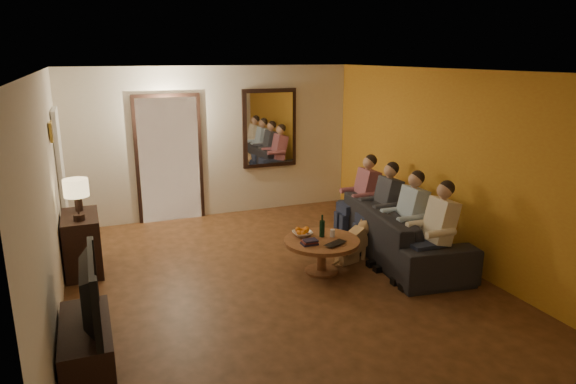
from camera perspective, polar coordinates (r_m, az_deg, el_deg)
name	(u,v)px	position (r m, az deg, el deg)	size (l,w,h in m)	color
floor	(275,279)	(6.65, -1.47, -9.65)	(5.00, 6.00, 0.01)	#412711
ceiling	(273,70)	(6.05, -1.64, 13.35)	(5.00, 6.00, 0.01)	white
back_wall	(215,142)	(9.04, -8.14, 5.48)	(5.00, 0.02, 2.60)	beige
front_wall	(424,277)	(3.69, 14.90, -9.06)	(5.00, 0.02, 2.60)	beige
left_wall	(49,201)	(5.88, -25.07, -0.96)	(0.02, 6.00, 2.60)	beige
right_wall	(443,165)	(7.44, 16.87, 2.92)	(0.02, 6.00, 2.60)	beige
orange_accent	(443,165)	(7.43, 16.81, 2.92)	(0.01, 6.00, 2.60)	orange
kitchen_doorway	(169,160)	(8.92, -13.05, 3.47)	(1.00, 0.06, 2.10)	#FFE0A5
door_trim	(169,160)	(8.91, -13.04, 3.46)	(1.12, 0.04, 2.22)	black
fridge_glimpse	(185,168)	(8.99, -11.43, 2.68)	(0.45, 0.03, 1.70)	silver
mirror_frame	(270,128)	(9.26, -2.06, 7.09)	(1.00, 0.05, 1.40)	black
mirror_glass	(270,129)	(9.23, -2.00, 7.06)	(0.86, 0.02, 1.26)	white
white_door	(62,179)	(8.18, -23.82, 1.32)	(0.06, 0.85, 2.04)	white
framed_art	(51,132)	(7.05, -24.82, 6.10)	(0.03, 0.28, 0.24)	#B28C33
art_canvas	(53,132)	(7.05, -24.70, 6.11)	(0.01, 0.22, 0.18)	brown
dresser	(82,243)	(7.27, -21.87, -5.31)	(0.45, 0.87, 0.77)	black
table_lamp	(77,199)	(6.87, -22.38, -0.77)	(0.30, 0.30, 0.54)	beige
flower_vase	(78,195)	(7.31, -22.34, -0.28)	(0.14, 0.14, 0.44)	red
tv_stand	(87,343)	(5.30, -21.46, -15.32)	(0.45, 1.13, 0.38)	black
tv	(81,292)	(5.07, -22.02, -10.26)	(0.15, 1.13, 0.65)	black
sofa	(400,231)	(7.43, 12.32, -4.25)	(0.98, 2.51, 0.73)	black
person_a	(435,237)	(6.62, 16.02, -4.79)	(0.60, 0.40, 1.20)	tan
person_b	(407,222)	(7.07, 13.09, -3.30)	(0.60, 0.40, 1.20)	tan
person_c	(383,210)	(7.55, 10.52, -2.00)	(0.60, 0.40, 1.20)	tan
person_d	(362,200)	(8.04, 8.27, -0.85)	(0.60, 0.40, 1.20)	tan
dog	(353,242)	(7.16, 7.21, -5.50)	(0.56, 0.24, 0.56)	tan
coffee_table	(321,256)	(6.79, 3.74, -7.08)	(0.99, 0.99, 0.45)	brown
bowl	(302,234)	(6.82, 1.61, -4.66)	(0.26, 0.26, 0.06)	white
oranges	(302,229)	(6.79, 1.61, -4.12)	(0.20, 0.20, 0.08)	orange
wine_bottle	(322,226)	(6.76, 3.81, -3.74)	(0.07, 0.07, 0.31)	black
wine_glass	(333,233)	(6.81, 4.97, -4.57)	(0.06, 0.06, 0.10)	silver
book_stack	(309,242)	(6.52, 2.40, -5.55)	(0.20, 0.15, 0.07)	black
laptop	(338,245)	(6.51, 5.63, -5.86)	(0.33, 0.21, 0.03)	black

